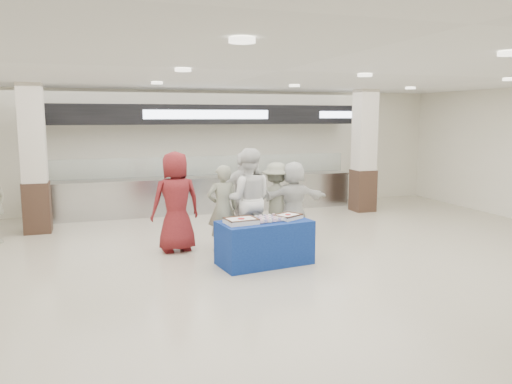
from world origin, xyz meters
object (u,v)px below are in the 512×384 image
object	(u,v)px
sheet_cake_right	(288,216)
civilian_white	(293,200)
cupcake_tray	(268,219)
civilian_maroon	(176,202)
sheet_cake_left	(241,220)
chef_tall	(248,199)
chef_short	(245,198)
soldier_b	(276,200)
soldier_a	(223,208)
display_table	(264,243)

from	to	relation	value
sheet_cake_right	civilian_white	xyz separation A→B (m)	(0.70, 1.45, 0.01)
cupcake_tray	civilian_maroon	bearing A→B (deg)	135.94
sheet_cake_left	cupcake_tray	bearing A→B (deg)	8.36
chef_tall	chef_short	size ratio (longest dim) A/B	1.06
sheet_cake_right	civilian_maroon	xyz separation A→B (m)	(-1.74, 1.24, 0.14)
sheet_cake_right	chef_tall	world-z (taller)	chef_tall
sheet_cake_right	civilian_white	world-z (taller)	civilian_white
chef_short	soldier_b	distance (m)	0.79
soldier_b	sheet_cake_right	bearing A→B (deg)	93.96
cupcake_tray	chef_short	distance (m)	1.49
civilian_maroon	chef_short	bearing A→B (deg)	-179.95
chef_tall	soldier_b	bearing A→B (deg)	-125.60
civilian_maroon	chef_tall	world-z (taller)	chef_tall
civilian_white	sheet_cake_right	bearing A→B (deg)	69.80
sheet_cake_left	civilian_maroon	size ratio (longest dim) A/B	0.29
soldier_a	civilian_maroon	bearing A→B (deg)	-17.76
display_table	cupcake_tray	distance (m)	0.41
display_table	cupcake_tray	bearing A→B (deg)	-10.63
sheet_cake_left	civilian_maroon	world-z (taller)	civilian_maroon
chef_tall	soldier_b	xyz separation A→B (m)	(0.82, 0.69, -0.17)
soldier_b	civilian_white	xyz separation A→B (m)	(0.30, -0.19, 0.02)
display_table	soldier_a	distance (m)	1.23
cupcake_tray	sheet_cake_right	bearing A→B (deg)	8.17
cupcake_tray	soldier_a	size ratio (longest dim) A/B	0.30
soldier_a	soldier_b	world-z (taller)	soldier_a
cupcake_tray	chef_tall	size ratio (longest dim) A/B	0.25
chef_tall	chef_short	bearing A→B (deg)	-84.40
display_table	civilian_maroon	world-z (taller)	civilian_maroon
chef_short	civilian_white	xyz separation A→B (m)	(1.05, 0.02, -0.10)
sheet_cake_left	chef_short	world-z (taller)	chef_short
sheet_cake_right	civilian_maroon	distance (m)	2.14
display_table	chef_short	world-z (taller)	chef_short
sheet_cake_left	soldier_b	bearing A→B (deg)	54.21
cupcake_tray	soldier_a	xyz separation A→B (m)	(-0.52, 1.05, 0.02)
display_table	sheet_cake_right	world-z (taller)	sheet_cake_right
sheet_cake_right	civilian_white	bearing A→B (deg)	64.20
display_table	soldier_b	xyz separation A→B (m)	(0.84, 1.70, 0.41)
sheet_cake_right	chef_short	world-z (taller)	chef_short
sheet_cake_right	civilian_white	distance (m)	1.61
display_table	chef_tall	world-z (taller)	chef_tall
soldier_a	chef_short	bearing A→B (deg)	-143.44
sheet_cake_left	chef_tall	xyz separation A→B (m)	(0.46, 1.09, 0.16)
chef_tall	civilian_white	xyz separation A→B (m)	(1.12, 0.49, -0.15)
soldier_a	civilian_white	distance (m)	1.67
civilian_maroon	chef_tall	xyz separation A→B (m)	(1.31, -0.28, 0.02)
cupcake_tray	chef_tall	xyz separation A→B (m)	(-0.03, 1.02, 0.17)
chef_tall	chef_short	xyz separation A→B (m)	(0.07, 0.47, -0.05)
chef_tall	soldier_b	distance (m)	1.08
sheet_cake_left	civilian_white	distance (m)	2.24
display_table	soldier_a	world-z (taller)	soldier_a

